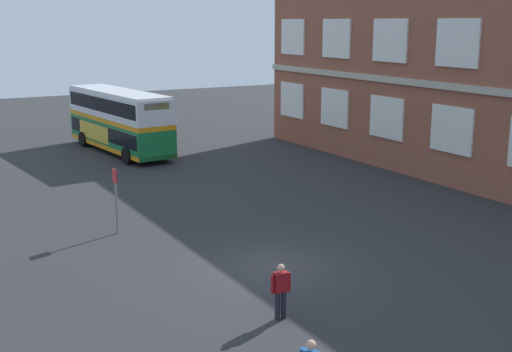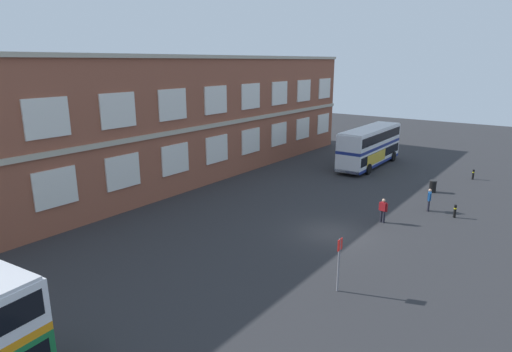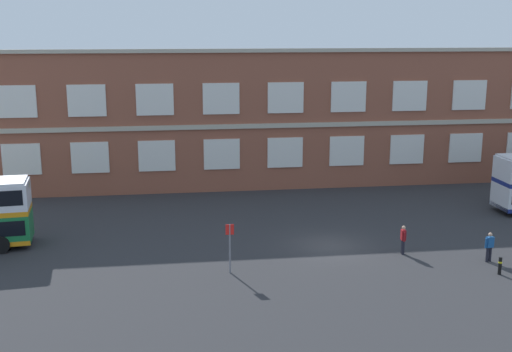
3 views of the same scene
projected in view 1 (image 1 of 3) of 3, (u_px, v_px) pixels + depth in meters
The scene contains 4 objects.
ground_plane at pixel (318, 257), 24.59m from camera, with size 120.00×120.00×0.00m, color #2B2B2D.
double_decker_near at pixel (119, 120), 43.84m from camera, with size 11.21×3.72×4.07m.
waiting_passenger at pixel (281, 289), 19.25m from camera, with size 0.28×0.64×1.70m.
bus_stand_flag at pixel (116, 195), 26.95m from camera, with size 0.44×0.10×2.70m.
Camera 1 is at (19.10, -11.48, 8.50)m, focal length 46.68 mm.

